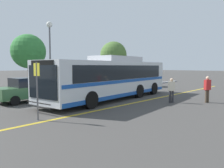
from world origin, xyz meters
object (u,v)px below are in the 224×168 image
object	(u,v)px
parked_car_1	(27,90)
pedestrian_1	(171,89)
pedestrian_0	(207,88)
tree_2	(28,51)
bus_stop_sign	(37,84)
transit_bus	(112,78)
street_lamp	(50,41)
tree_0	(113,55)

from	to	relation	value
parked_car_1	pedestrian_1	world-z (taller)	same
pedestrian_0	tree_2	world-z (taller)	tree_2
pedestrian_1	bus_stop_sign	world-z (taller)	bus_stop_sign
transit_bus	bus_stop_sign	world-z (taller)	transit_bus
street_lamp	tree_0	size ratio (longest dim) A/B	1.15
transit_bus	pedestrian_1	size ratio (longest dim) A/B	7.60
transit_bus	street_lamp	bearing A→B (deg)	5.13
parked_car_1	transit_bus	bearing A→B (deg)	53.61
parked_car_1	tree_2	world-z (taller)	tree_2
street_lamp	tree_0	world-z (taller)	street_lamp
parked_car_1	pedestrian_1	xyz separation A→B (m)	(6.15, -7.37, 0.12)
parked_car_1	bus_stop_sign	bearing A→B (deg)	-22.11
pedestrian_0	parked_car_1	bearing A→B (deg)	-26.47
parked_car_1	tree_0	distance (m)	13.91
pedestrian_0	tree_0	world-z (taller)	tree_0
parked_car_1	tree_2	distance (m)	7.11
transit_bus	pedestrian_1	world-z (taller)	transit_bus
parked_car_1	tree_0	xyz separation A→B (m)	(13.02, 3.89, 2.95)
transit_bus	pedestrian_1	bearing A→B (deg)	-165.76
pedestrian_0	tree_0	distance (m)	14.29
pedestrian_1	tree_0	distance (m)	13.49
pedestrian_0	street_lamp	xyz separation A→B (m)	(-4.17, 11.85, 3.54)
parked_car_1	pedestrian_1	distance (m)	9.60
parked_car_1	tree_0	bearing A→B (deg)	106.27
tree_2	tree_0	bearing A→B (deg)	-10.20
tree_0	tree_2	world-z (taller)	tree_0
pedestrian_1	street_lamp	world-z (taller)	street_lamp
pedestrian_0	bus_stop_sign	bearing A→B (deg)	1.52
parked_car_1	street_lamp	bearing A→B (deg)	127.43
parked_car_1	street_lamp	xyz separation A→B (m)	(3.56, 2.76, 3.74)
pedestrian_0	street_lamp	distance (m)	13.05
tree_0	pedestrian_0	bearing A→B (deg)	-112.19
bus_stop_sign	transit_bus	bearing A→B (deg)	-81.12
transit_bus	street_lamp	world-z (taller)	street_lamp
pedestrian_1	tree_2	size ratio (longest dim) A/B	0.30
bus_stop_sign	tree_2	bearing A→B (deg)	-30.97
transit_bus	pedestrian_0	world-z (taller)	transit_bus
transit_bus	pedestrian_0	bearing A→B (deg)	-157.67
pedestrian_1	tree_0	world-z (taller)	tree_0
pedestrian_0	pedestrian_1	world-z (taller)	pedestrian_0
tree_2	parked_car_1	bearing A→B (deg)	-118.48
bus_stop_sign	street_lamp	bearing A→B (deg)	-40.90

